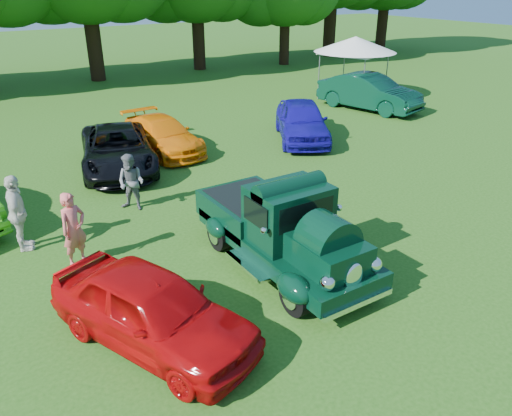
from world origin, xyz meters
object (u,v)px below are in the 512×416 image
back_car_blue (302,121)px  canopy_tent (355,45)px  spectator_white (18,214)px  red_convertible (152,309)px  back_car_orange (163,135)px  back_car_green (369,92)px  back_car_black (118,149)px  spectator_pink (74,229)px  hero_pickup (282,230)px  spectator_grey (131,182)px

back_car_blue → canopy_tent: bearing=63.2°
spectator_white → red_convertible: bearing=-153.8°
back_car_blue → canopy_tent: (6.70, 4.40, 1.94)m
back_car_orange → back_car_green: bearing=-0.2°
back_car_black → back_car_blue: 7.13m
red_convertible → back_car_orange: red_convertible is taller
back_car_orange → spectator_white: size_ratio=2.29×
back_car_green → spectator_white: size_ratio=2.71×
back_car_black → spectator_white: spectator_white is taller
back_car_black → back_car_green: bearing=21.7°
back_car_orange → spectator_pink: 7.90m
back_car_green → hero_pickup: bearing=-154.6°
hero_pickup → spectator_white: 6.06m
spectator_pink → spectator_white: bearing=99.8°
red_convertible → back_car_black: (2.38, 8.84, -0.00)m
red_convertible → spectator_grey: size_ratio=2.55×
back_car_orange → spectator_pink: spectator_pink is taller
back_car_black → back_car_green: 12.87m
back_car_black → back_car_blue: size_ratio=1.10×
canopy_tent → spectator_white: bearing=-156.0°
back_car_blue → spectator_white: bearing=-132.8°
red_convertible → spectator_grey: (1.64, 5.50, 0.10)m
spectator_grey → canopy_tent: bearing=75.7°
back_car_black → back_car_orange: size_ratio=1.16×
back_car_blue → back_car_green: 6.10m
spectator_grey → hero_pickup: bearing=-18.9°
red_convertible → spectator_white: spectator_white is taller
red_convertible → back_car_blue: bearing=18.0°
back_car_orange → back_car_green: size_ratio=0.84×
red_convertible → hero_pickup: bearing=-6.8°
spectator_white → back_car_blue: bearing=-61.9°
spectator_pink → canopy_tent: bearing=4.5°
spectator_grey → spectator_white: (-2.96, -0.75, 0.14)m
back_car_green → spectator_white: bearing=-174.4°
canopy_tent → spectator_pink: bearing=-151.2°
back_car_orange → spectator_white: bearing=-141.9°
back_car_black → spectator_grey: bearing=-87.2°
back_car_orange → spectator_pink: bearing=-130.2°
back_car_orange → red_convertible: bearing=-117.2°
back_car_orange → spectator_pink: (-4.76, -6.31, 0.24)m
spectator_grey → spectator_white: bearing=-115.9°
back_car_black → spectator_pink: bearing=-102.0°
back_car_black → hero_pickup: bearing=-67.3°
back_car_green → spectator_pink: spectator_pink is taller
red_convertible → back_car_blue: size_ratio=0.90×
back_car_green → canopy_tent: canopy_tent is taller
spectator_pink → spectator_grey: 2.92m
hero_pickup → spectator_pink: (-3.82, 2.46, 0.01)m
spectator_pink → spectator_white: spectator_white is taller
back_car_orange → back_car_black: bearing=-158.8°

